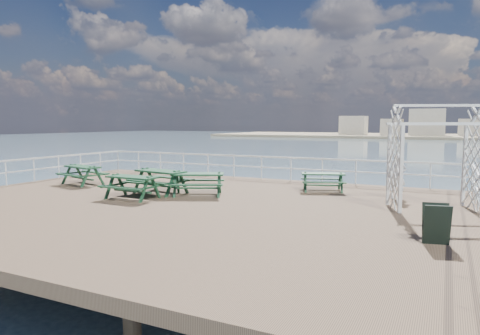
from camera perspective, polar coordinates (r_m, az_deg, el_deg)
name	(u,v)px	position (r m, az deg, el deg)	size (l,w,h in m)	color
ground	(181,207)	(14.51, -7.84, -5.23)	(18.00, 14.00, 0.30)	brown
sea_backdrop	(465,133)	(145.99, 27.84, 4.06)	(300.00, 300.00, 9.20)	#395160
railing	(217,169)	(16.56, -3.15, -0.21)	(17.77, 13.76, 1.10)	silver
picnic_table_a	(82,171)	(19.70, -20.27, -0.44)	(2.16, 1.90, 0.90)	#143921
picnic_table_b	(161,177)	(16.45, -10.55, -1.20)	(2.26, 1.94, 0.99)	#143921
picnic_table_c	(323,178)	(17.00, 10.99, -1.38)	(2.00, 1.81, 0.80)	#143921
picnic_table_d	(132,182)	(15.50, -14.17, -1.92)	(1.87, 1.52, 0.90)	#143921
picnic_table_e	(198,179)	(15.79, -5.66, -1.56)	(2.37, 2.20, 0.93)	#143921
trellis_arbor	(434,163)	(14.36, 24.48, 0.54)	(2.92, 2.26, 3.22)	silver
sandwich_board	(436,224)	(10.38, 24.71, -6.91)	(0.62, 0.51, 0.91)	black
person	(398,176)	(15.95, 20.26, -1.11)	(0.58, 0.38, 1.58)	silver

